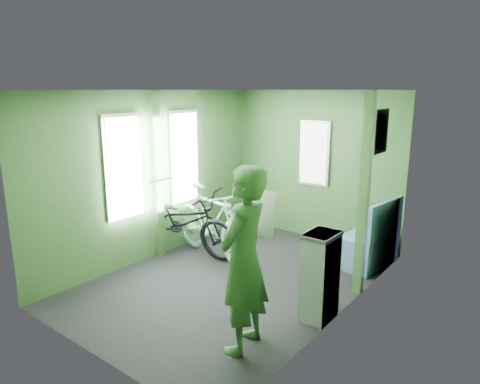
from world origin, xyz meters
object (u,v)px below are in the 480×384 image
at_px(bicycle_black, 184,253).
at_px(waste_box, 320,276).
at_px(passenger, 244,260).
at_px(bicycle_mint, 212,258).
at_px(bench_seat, 369,246).

distance_m(bicycle_black, waste_box, 2.46).
bearing_deg(passenger, waste_box, 151.19).
bearing_deg(bicycle_mint, passenger, -118.86).
bearing_deg(passenger, bicycle_black, -131.54).
relative_size(passenger, bench_seat, 1.84).
bearing_deg(bench_seat, passenger, -87.53).
xyz_separation_m(passenger, waste_box, (0.31, 0.87, -0.39)).
height_order(bicycle_black, bicycle_mint, same).
xyz_separation_m(bicycle_black, waste_box, (2.38, -0.43, 0.46)).
distance_m(waste_box, bench_seat, 1.68).
xyz_separation_m(passenger, bench_seat, (0.19, 2.53, -0.58)).
bearing_deg(bicycle_mint, waste_box, -93.70).
xyz_separation_m(bicycle_mint, waste_box, (1.94, -0.56, 0.46)).
bearing_deg(bicycle_mint, bicycle_black, 118.49).
xyz_separation_m(bicycle_mint, bench_seat, (1.83, 1.10, 0.27)).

